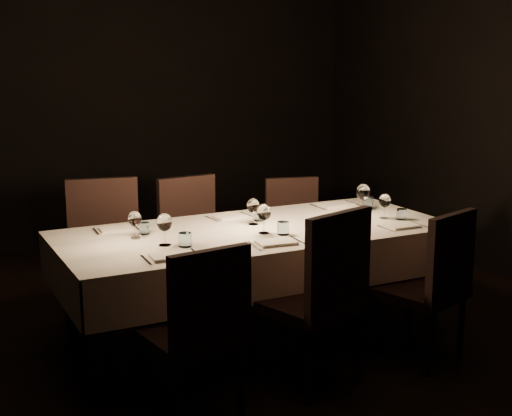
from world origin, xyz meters
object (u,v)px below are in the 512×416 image
chair_near_center (320,292)px  dining_table (256,240)px  chair_near_right (433,280)px  chair_far_left (105,248)px  chair_near_left (200,325)px  chair_far_center (194,237)px  chair_far_right (294,229)px

chair_near_center → dining_table: bearing=-105.9°
chair_near_right → chair_far_left: (-1.60, 1.50, 0.03)m
chair_near_left → chair_near_right: 1.53m
chair_far_center → chair_far_left: bearing=-177.6°
chair_near_right → chair_far_center: 1.84m
chair_far_right → chair_far_center: bearing=-164.1°
chair_near_left → chair_far_left: size_ratio=0.92×
chair_far_center → chair_far_right: size_ratio=1.08×
dining_table → chair_near_left: size_ratio=2.69×
chair_near_left → chair_far_left: 1.54m
dining_table → chair_near_left: bearing=-131.9°
chair_near_center → chair_far_right: (0.74, 1.58, -0.07)m
dining_table → chair_far_left: bearing=137.2°
chair_far_center → chair_near_left: bearing=-116.9°
dining_table → chair_far_center: size_ratio=2.60×
chair_near_center → chair_far_center: bearing=-103.3°
dining_table → chair_near_left: chair_near_left is taller
chair_far_center → chair_far_right: bearing=-5.5°
chair_near_center → chair_far_center: 1.58m
dining_table → chair_near_center: chair_near_center is taller
chair_near_center → chair_far_left: chair_near_center is taller
dining_table → chair_near_left: (-0.72, -0.81, -0.17)m
chair_near_center → chair_far_center: chair_near_center is taller
dining_table → chair_far_right: bearing=47.6°
chair_far_left → chair_near_right: bearing=-32.1°
chair_near_left → chair_near_right: bearing=173.3°
chair_near_left → chair_far_center: chair_far_center is taller
chair_far_right → chair_far_left: bearing=-160.6°
chair_near_left → chair_near_center: (0.75, 0.06, 0.05)m
chair_near_right → chair_far_left: 2.19m
chair_near_right → chair_far_right: bearing=-106.3°
dining_table → chair_far_left: 1.09m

